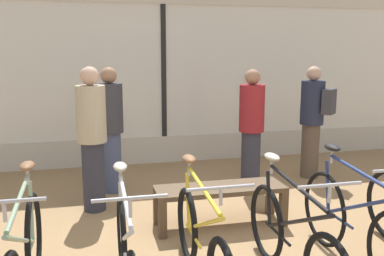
{
  "coord_description": "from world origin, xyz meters",
  "views": [
    {
      "loc": [
        -1.17,
        -3.24,
        1.89
      ],
      "look_at": [
        0.0,
        1.71,
        0.95
      ],
      "focal_mm": 40.0,
      "sensor_mm": 36.0,
      "label": 1
    }
  ],
  "objects_px": {
    "display_bench": "(220,193)",
    "customer_mid_floor": "(313,119)",
    "customer_near_rack": "(92,136)",
    "customer_near_bench": "(110,128)",
    "bicycle_right": "(355,225)",
    "bicycle_center_right": "(292,242)",
    "customer_by_window": "(251,127)",
    "bicycle_center_left": "(202,245)"
  },
  "relations": [
    {
      "from": "bicycle_center_right",
      "to": "customer_by_window",
      "type": "bearing_deg",
      "value": 76.43
    },
    {
      "from": "customer_near_rack",
      "to": "customer_near_bench",
      "type": "bearing_deg",
      "value": 69.34
    },
    {
      "from": "customer_near_rack",
      "to": "display_bench",
      "type": "bearing_deg",
      "value": -30.41
    },
    {
      "from": "bicycle_center_right",
      "to": "customer_by_window",
      "type": "height_order",
      "value": "customer_by_window"
    },
    {
      "from": "bicycle_right",
      "to": "customer_near_bench",
      "type": "bearing_deg",
      "value": 126.63
    },
    {
      "from": "customer_near_rack",
      "to": "customer_by_window",
      "type": "bearing_deg",
      "value": 9.54
    },
    {
      "from": "display_bench",
      "to": "customer_near_bench",
      "type": "xyz_separation_m",
      "value": [
        -1.08,
        1.41,
        0.51
      ]
    },
    {
      "from": "bicycle_center_left",
      "to": "customer_mid_floor",
      "type": "bearing_deg",
      "value": 47.51
    },
    {
      "from": "customer_by_window",
      "to": "customer_mid_floor",
      "type": "distance_m",
      "value": 1.1
    },
    {
      "from": "bicycle_right",
      "to": "customer_mid_floor",
      "type": "height_order",
      "value": "customer_mid_floor"
    },
    {
      "from": "display_bench",
      "to": "customer_by_window",
      "type": "height_order",
      "value": "customer_by_window"
    },
    {
      "from": "bicycle_center_left",
      "to": "customer_mid_floor",
      "type": "relative_size",
      "value": 1.05
    },
    {
      "from": "customer_mid_floor",
      "to": "customer_near_bench",
      "type": "distance_m",
      "value": 2.92
    },
    {
      "from": "customer_by_window",
      "to": "customer_mid_floor",
      "type": "relative_size",
      "value": 0.99
    },
    {
      "from": "bicycle_center_left",
      "to": "customer_near_bench",
      "type": "relative_size",
      "value": 1.04
    },
    {
      "from": "customer_by_window",
      "to": "customer_near_rack",
      "type": "bearing_deg",
      "value": -170.46
    },
    {
      "from": "bicycle_center_right",
      "to": "display_bench",
      "type": "distance_m",
      "value": 1.33
    },
    {
      "from": "bicycle_right",
      "to": "customer_near_bench",
      "type": "height_order",
      "value": "customer_near_bench"
    },
    {
      "from": "bicycle_center_left",
      "to": "bicycle_right",
      "type": "bearing_deg",
      "value": -0.39
    },
    {
      "from": "customer_near_bench",
      "to": "customer_near_rack",
      "type": "bearing_deg",
      "value": -110.66
    },
    {
      "from": "customer_by_window",
      "to": "customer_mid_floor",
      "type": "xyz_separation_m",
      "value": [
        1.06,
        0.27,
        0.03
      ]
    },
    {
      "from": "bicycle_center_right",
      "to": "customer_mid_floor",
      "type": "xyz_separation_m",
      "value": [
        1.65,
        2.72,
        0.5
      ]
    },
    {
      "from": "bicycle_center_right",
      "to": "customer_near_bench",
      "type": "height_order",
      "value": "customer_near_bench"
    },
    {
      "from": "bicycle_center_right",
      "to": "customer_near_bench",
      "type": "bearing_deg",
      "value": 114.99
    },
    {
      "from": "bicycle_center_right",
      "to": "customer_near_rack",
      "type": "bearing_deg",
      "value": 125.81
    },
    {
      "from": "customer_near_bench",
      "to": "customer_by_window",
      "type": "bearing_deg",
      "value": -8.6
    },
    {
      "from": "display_bench",
      "to": "customer_mid_floor",
      "type": "bearing_deg",
      "value": 37.21
    },
    {
      "from": "bicycle_center_left",
      "to": "bicycle_right",
      "type": "height_order",
      "value": "bicycle_right"
    },
    {
      "from": "bicycle_center_right",
      "to": "customer_near_bench",
      "type": "relative_size",
      "value": 1.05
    },
    {
      "from": "display_bench",
      "to": "customer_mid_floor",
      "type": "distance_m",
      "value": 2.37
    },
    {
      "from": "bicycle_center_left",
      "to": "customer_mid_floor",
      "type": "height_order",
      "value": "customer_mid_floor"
    },
    {
      "from": "bicycle_center_left",
      "to": "bicycle_center_right",
      "type": "distance_m",
      "value": 0.72
    },
    {
      "from": "bicycle_center_left",
      "to": "bicycle_right",
      "type": "relative_size",
      "value": 0.98
    },
    {
      "from": "bicycle_center_right",
      "to": "customer_mid_floor",
      "type": "relative_size",
      "value": 1.06
    },
    {
      "from": "bicycle_right",
      "to": "bicycle_center_right",
      "type": "bearing_deg",
      "value": -168.24
    },
    {
      "from": "display_bench",
      "to": "customer_near_bench",
      "type": "bearing_deg",
      "value": 127.48
    },
    {
      "from": "bicycle_center_left",
      "to": "bicycle_center_right",
      "type": "height_order",
      "value": "bicycle_center_right"
    },
    {
      "from": "display_bench",
      "to": "customer_near_rack",
      "type": "bearing_deg",
      "value": 149.59
    },
    {
      "from": "customer_near_rack",
      "to": "customer_mid_floor",
      "type": "relative_size",
      "value": 1.03
    },
    {
      "from": "display_bench",
      "to": "customer_mid_floor",
      "type": "relative_size",
      "value": 0.85
    },
    {
      "from": "bicycle_right",
      "to": "customer_near_rack",
      "type": "height_order",
      "value": "customer_near_rack"
    },
    {
      "from": "display_bench",
      "to": "customer_near_rack",
      "type": "distance_m",
      "value": 1.62
    }
  ]
}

